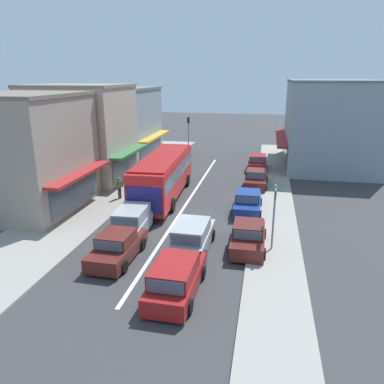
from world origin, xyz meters
name	(u,v)px	position (x,y,z in m)	size (l,w,h in m)	color
ground_plane	(176,219)	(0.00, 0.00, 0.00)	(140.00, 140.00, 0.00)	#353538
lane_centre_line	(189,200)	(0.00, 4.00, 0.00)	(0.20, 28.00, 0.01)	silver
sidewalk_left	(114,186)	(-6.80, 6.00, 0.07)	(5.20, 44.00, 0.14)	gray
kerb_right	(273,196)	(6.20, 6.00, 0.06)	(2.80, 44.00, 0.12)	gray
shopfront_corner_near	(27,153)	(-10.18, -0.03, 3.91)	(7.59, 7.88, 7.84)	gray
shopfront_mid_block	(82,134)	(-10.18, 7.71, 4.09)	(8.68, 7.07, 8.18)	#B2A38E
shopfront_far_end	(119,125)	(-10.18, 15.98, 3.85)	(8.12, 8.93, 7.71)	#84939E
building_right_far	(329,124)	(11.48, 17.72, 4.24)	(9.32, 12.48, 8.48)	#84939E
city_bus	(164,174)	(-1.97, 4.16, 1.88)	(3.10, 10.96, 3.23)	red
sedan_behind_bus_near	(117,247)	(-1.60, -5.93, 0.66)	(1.97, 4.24, 1.47)	#561E19
wagon_behind_bus_mid	(192,237)	(1.88, -4.17, 0.75)	(1.99, 4.52, 1.58)	#9EA3A8
wagon_adjacent_lane_lead	(176,278)	(2.04, -8.42, 0.75)	(2.01, 4.54, 1.58)	maroon
wagon_adjacent_lane_trail	(133,220)	(-1.99, -2.56, 0.75)	(2.09, 4.58, 1.58)	#9EA3A8
parked_sedan_kerb_front	(248,237)	(4.78, -3.35, 0.66)	(1.93, 4.22, 1.47)	#561E19
parked_sedan_kerb_second	(248,203)	(4.43, 2.27, 0.66)	(1.93, 4.21, 1.47)	navy
parked_sedan_kerb_third	(256,179)	(4.74, 8.42, 0.66)	(1.96, 4.23, 1.47)	#561E19
parked_hatchback_kerb_rear	(257,163)	(4.66, 14.33, 0.71)	(1.88, 3.73, 1.54)	maroon
traffic_light_downstreet	(188,129)	(-3.74, 21.50, 2.85)	(0.33, 0.24, 4.20)	gray
directional_road_sign	(275,203)	(6.04, -3.45, 2.68)	(0.10, 1.40, 3.60)	gray
pedestrian_with_handbag_near	(119,187)	(-5.01, 2.86, 1.07)	(0.32, 0.66, 1.63)	#333338
pedestrian_browsing_midblock	(161,159)	(-4.52, 12.37, 1.07)	(0.45, 0.63, 1.63)	#333338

